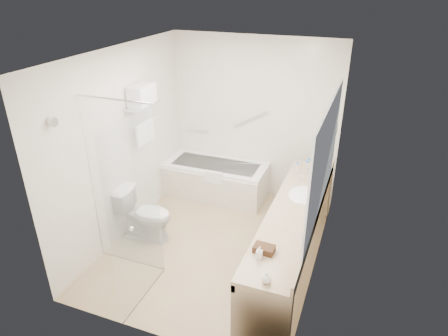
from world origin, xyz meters
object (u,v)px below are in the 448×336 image
(bathtub, at_px, (216,180))
(amenity_basket, at_px, (264,249))
(vanity_counter, at_px, (293,226))
(water_bottle_left, at_px, (297,169))
(toilet, at_px, (145,215))

(bathtub, distance_m, amenity_basket, 2.71)
(bathtub, height_order, vanity_counter, vanity_counter)
(vanity_counter, height_order, water_bottle_left, water_bottle_left)
(bathtub, xyz_separation_m, water_bottle_left, (1.37, -0.50, 0.66))
(amenity_basket, bearing_deg, bathtub, 122.21)
(bathtub, height_order, toilet, toilet)
(amenity_basket, height_order, water_bottle_left, water_bottle_left)
(amenity_basket, bearing_deg, toilet, 156.38)
(bathtub, height_order, amenity_basket, amenity_basket)
(vanity_counter, xyz_separation_m, toilet, (-1.97, -0.03, -0.28))
(bathtub, distance_m, vanity_counter, 2.09)
(vanity_counter, bearing_deg, amenity_basket, -97.91)
(bathtub, height_order, water_bottle_left, water_bottle_left)
(vanity_counter, distance_m, toilet, 1.99)
(toilet, bearing_deg, bathtub, -21.99)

